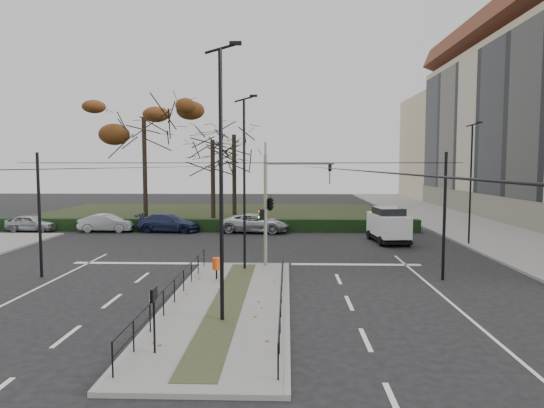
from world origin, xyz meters
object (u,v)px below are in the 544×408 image
at_px(info_panel, 154,302).
at_px(streetlamp_sidewalk, 471,182).
at_px(litter_bin, 216,264).
at_px(rust_tree, 144,117).
at_px(parked_car_third, 169,223).
at_px(streetlamp_median_near, 222,182).
at_px(bare_tree_near, 213,146).
at_px(parked_car_second, 107,223).
at_px(white_van, 388,224).
at_px(traffic_light, 272,201).
at_px(streetlamp_median_far, 245,181).
at_px(parked_car_fourth, 255,223).
at_px(parked_car_first, 31,223).
at_px(bare_tree_center, 234,141).

relative_size(info_panel, streetlamp_sidewalk, 0.23).
height_order(litter_bin, rust_tree, rust_tree).
xyz_separation_m(parked_car_third, rust_tree, (-4.73, 9.69, 9.44)).
distance_m(info_panel, streetlamp_median_near, 4.64).
bearing_deg(bare_tree_near, rust_tree, 175.43).
bearing_deg(info_panel, parked_car_second, 113.21).
bearing_deg(litter_bin, white_van, 49.01).
bearing_deg(bare_tree_near, traffic_light, -73.83).
distance_m(rust_tree, bare_tree_near, 7.55).
distance_m(streetlamp_median_far, parked_car_fourth, 14.85).
distance_m(white_van, bare_tree_near, 20.98).
bearing_deg(litter_bin, info_panel, -92.95).
xyz_separation_m(litter_bin, info_panel, (-0.46, -8.84, 0.75)).
bearing_deg(litter_bin, parked_car_third, 110.74).
relative_size(streetlamp_sidewalk, white_van, 1.71).
bearing_deg(white_van, parked_car_fourth, 153.75).
distance_m(litter_bin, streetlamp_median_far, 4.51).
bearing_deg(streetlamp_sidewalk, parked_car_second, 167.73).
height_order(parked_car_third, parked_car_fourth, parked_car_fourth).
relative_size(traffic_light, parked_car_first, 1.45).
bearing_deg(white_van, bare_tree_center, 125.69).
xyz_separation_m(traffic_light, info_panel, (-2.92, -12.05, -1.91)).
relative_size(streetlamp_sidewalk, parked_car_third, 1.59).
bearing_deg(litter_bin, streetlamp_median_far, 63.76).
height_order(streetlamp_sidewalk, white_van, streetlamp_sidewalk).
relative_size(info_panel, white_van, 0.39).
height_order(streetlamp_median_near, streetlamp_sidewalk, streetlamp_median_near).
relative_size(parked_car_first, bare_tree_center, 0.35).
bearing_deg(rust_tree, white_van, -34.22).
bearing_deg(parked_car_first, streetlamp_median_near, -136.58).
bearing_deg(streetlamp_median_near, parked_car_third, 108.14).
distance_m(streetlamp_sidewalk, parked_car_first, 33.79).
xyz_separation_m(streetlamp_median_far, parked_car_third, (-7.46, 14.46, -3.84)).
distance_m(bare_tree_center, bare_tree_near, 4.14).
distance_m(parked_car_first, bare_tree_center, 21.29).
bearing_deg(parked_car_second, parked_car_first, 89.93).
xyz_separation_m(parked_car_first, parked_car_fourth, (18.29, 0.05, 0.07)).
bearing_deg(litter_bin, bare_tree_near, 99.02).
bearing_deg(streetlamp_median_far, streetlamp_sidewalk, 30.48).
distance_m(parked_car_first, white_van, 28.30).
bearing_deg(parked_car_first, parked_car_third, -85.42).
height_order(litter_bin, parked_car_third, parked_car_third).
distance_m(streetlamp_sidewalk, parked_car_fourth, 16.31).
bearing_deg(white_van, traffic_light, -132.20).
xyz_separation_m(streetlamp_median_near, streetlamp_sidewalk, (14.43, 16.65, -0.58)).
height_order(parked_car_second, parked_car_third, parked_car_third).
xyz_separation_m(traffic_light, streetlamp_median_far, (-1.34, -0.93, 1.07)).
height_order(parked_car_first, white_van, white_van).
relative_size(streetlamp_median_near, parked_car_first, 2.32).
distance_m(parked_car_first, bare_tree_near, 17.66).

